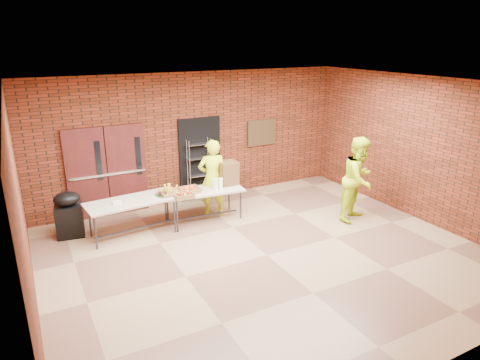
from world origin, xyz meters
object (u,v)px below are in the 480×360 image
object	(u,v)px
table_left	(133,203)
coffee_dispenser	(228,173)
volunteer_woman	(212,178)
table_right	(203,193)
volunteer_man	(359,179)
covered_grill	(69,214)
wire_rack	(199,170)

from	to	relation	value
table_left	coffee_dispenser	size ratio (longest dim) A/B	3.61
table_left	coffee_dispenser	distance (m)	2.28
volunteer_woman	table_right	bearing A→B (deg)	46.07
coffee_dispenser	volunteer_man	bearing A→B (deg)	-33.75
coffee_dispenser	volunteer_man	distance (m)	2.96
table_left	covered_grill	size ratio (longest dim) A/B	2.00
covered_grill	volunteer_woman	distance (m)	3.16
volunteer_man	table_left	bearing A→B (deg)	139.47
wire_rack	covered_grill	bearing A→B (deg)	-164.91
volunteer_man	volunteer_woman	bearing A→B (deg)	125.43
wire_rack	volunteer_man	xyz separation A→B (m)	(2.71, -2.75, 0.15)
table_left	volunteer_man	world-z (taller)	volunteer_man
volunteer_woman	coffee_dispenser	bearing A→B (deg)	173.83
coffee_dispenser	volunteer_man	size ratio (longest dim) A/B	0.28
coffee_dispenser	covered_grill	world-z (taller)	coffee_dispenser
wire_rack	covered_grill	size ratio (longest dim) A/B	1.64
table_right	volunteer_woman	xyz separation A→B (m)	(0.34, 0.23, 0.23)
volunteer_man	wire_rack	bearing A→B (deg)	112.03
wire_rack	volunteer_woman	size ratio (longest dim) A/B	0.89
table_left	table_right	size ratio (longest dim) A/B	1.06
table_right	volunteer_man	xyz separation A→B (m)	(3.14, -1.53, 0.28)
volunteer_woman	wire_rack	bearing A→B (deg)	-83.32
wire_rack	coffee_dispenser	distance (m)	1.16
table_left	coffee_dispenser	bearing A→B (deg)	-2.72
volunteer_man	covered_grill	bearing A→B (deg)	137.96
table_right	covered_grill	bearing A→B (deg)	173.42
coffee_dispenser	table_left	bearing A→B (deg)	-177.27
table_right	volunteer_woman	world-z (taller)	volunteer_woman
table_left	covered_grill	xyz separation A→B (m)	(-1.20, 0.57, -0.22)
table_left	covered_grill	distance (m)	1.35
coffee_dispenser	covered_grill	xyz separation A→B (m)	(-3.46, 0.46, -0.51)
covered_grill	volunteer_man	size ratio (longest dim) A/B	0.51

